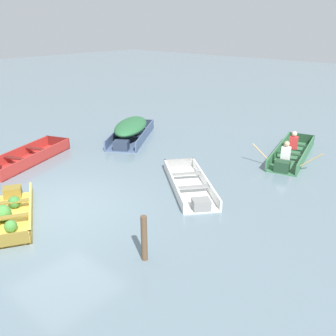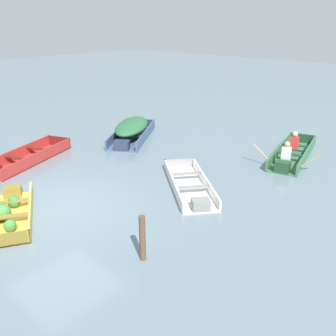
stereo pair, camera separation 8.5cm
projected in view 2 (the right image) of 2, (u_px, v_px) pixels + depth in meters
name	position (u px, v px, depth m)	size (l,w,h in m)	color
ground_plane	(57.00, 208.00, 9.63)	(80.00, 80.00, 0.00)	slate
dinghy_yellow_foreground	(9.00, 211.00, 9.14)	(2.85, 2.22, 0.44)	#E5BC47
skiff_slate_blue_near_moored	(132.00, 128.00, 15.05)	(2.89, 3.52, 0.76)	#475B7F
skiff_white_mid_moored	(190.00, 186.00, 10.63)	(3.11, 2.78, 0.31)	white
skiff_red_far_moored	(25.00, 159.00, 12.62)	(2.15, 3.58, 0.40)	#AD2D28
rowboat_green_with_crew	(292.00, 154.00, 12.93)	(2.31, 3.79, 0.93)	#387047
mooring_post	(142.00, 238.00, 7.37)	(0.13, 0.13, 0.98)	brown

